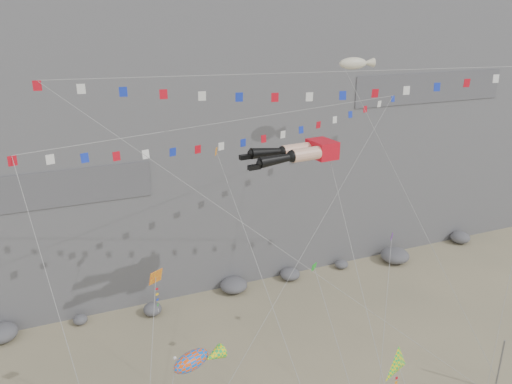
% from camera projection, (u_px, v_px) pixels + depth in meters
% --- Properties ---
extents(cliff, '(80.00, 28.00, 50.00)m').
position_uv_depth(cliff, '(181.00, 15.00, 52.48)').
color(cliff, slate).
rests_on(cliff, ground).
extents(talus_boulders, '(60.00, 3.00, 1.20)m').
position_uv_depth(talus_boulders, '(234.00, 285.00, 47.67)').
color(talus_boulders, '#5C5C60').
rests_on(talus_boulders, ground).
extents(anchor_pole_right, '(0.12, 0.12, 4.13)m').
position_uv_depth(anchor_pole_right, '(500.00, 366.00, 34.59)').
color(anchor_pole_right, slate).
rests_on(anchor_pole_right, ground).
extents(legs_kite, '(6.77, 14.55, 21.25)m').
position_uv_depth(legs_kite, '(299.00, 153.00, 32.76)').
color(legs_kite, red).
rests_on(legs_kite, ground).
extents(flag_banner_upper, '(30.68, 18.74, 26.16)m').
position_uv_depth(flag_banner_upper, '(253.00, 118.00, 35.08)').
color(flag_banner_upper, red).
rests_on(flag_banner_upper, ground).
extents(flag_banner_lower, '(32.90, 9.76, 24.88)m').
position_uv_depth(flag_banner_lower, '(328.00, 72.00, 30.47)').
color(flag_banner_lower, red).
rests_on(flag_banner_lower, ground).
extents(harlequin_kite, '(3.73, 6.99, 13.36)m').
position_uv_depth(harlequin_kite, '(156.00, 278.00, 27.08)').
color(harlequin_kite, red).
rests_on(harlequin_kite, ground).
extents(fish_windsock, '(6.19, 6.29, 9.61)m').
position_uv_depth(fish_windsock, '(191.00, 361.00, 27.52)').
color(fish_windsock, '#FF500D').
rests_on(fish_windsock, ground).
extents(delta_kite, '(2.63, 6.34, 7.68)m').
position_uv_depth(delta_kite, '(398.00, 365.00, 29.99)').
color(delta_kite, yellow).
rests_on(delta_kite, ground).
extents(blimp_windsock, '(6.59, 14.95, 26.04)m').
position_uv_depth(blimp_windsock, '(353.00, 64.00, 39.58)').
color(blimp_windsock, beige).
rests_on(blimp_windsock, ground).
extents(small_kite_a, '(2.55, 15.57, 22.34)m').
position_uv_depth(small_kite_a, '(219.00, 158.00, 32.67)').
color(small_kite_a, orange).
rests_on(small_kite_a, ground).
extents(small_kite_b, '(6.59, 8.29, 14.16)m').
position_uv_depth(small_kite_b, '(391.00, 241.00, 34.99)').
color(small_kite_b, purple).
rests_on(small_kite_b, ground).
extents(small_kite_c, '(1.08, 9.81, 13.31)m').
position_uv_depth(small_kite_c, '(315.00, 270.00, 32.11)').
color(small_kite_c, green).
rests_on(small_kite_c, ground).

